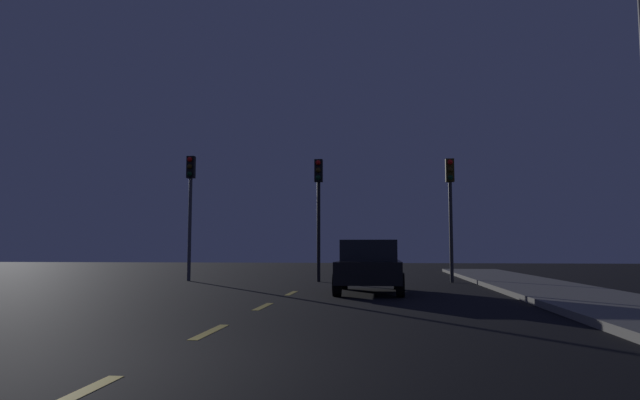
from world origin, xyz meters
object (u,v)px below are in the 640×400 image
Objects in this scene: traffic_signal_center at (319,195)px; traffic_signal_right at (450,195)px; car_stopped_ahead at (369,266)px; traffic_signal_left at (190,193)px; street_lamp_right at (633,84)px.

traffic_signal_center is 5.11m from traffic_signal_right.
traffic_signal_center reaches higher than car_stopped_ahead.
street_lamp_right reaches higher than traffic_signal_left.
traffic_signal_center reaches higher than traffic_signal_right.
street_lamp_right is at bearing -54.66° from traffic_signal_center.
car_stopped_ahead is (7.37, -5.39, -2.77)m from traffic_signal_left.
traffic_signal_right is 1.21× the size of car_stopped_ahead.
car_stopped_ahead is (2.12, -5.39, -2.62)m from traffic_signal_center.
traffic_signal_right is at bearing 102.43° from street_lamp_right.
traffic_signal_left is 10.37m from traffic_signal_right.
traffic_signal_right is (5.11, -0.00, -0.04)m from traffic_signal_center.
traffic_signal_left is 5.25m from traffic_signal_center.
car_stopped_ahead is at bearing 136.26° from street_lamp_right.
car_stopped_ahead is at bearing -36.18° from traffic_signal_left.
traffic_signal_left is at bearing 140.45° from street_lamp_right.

